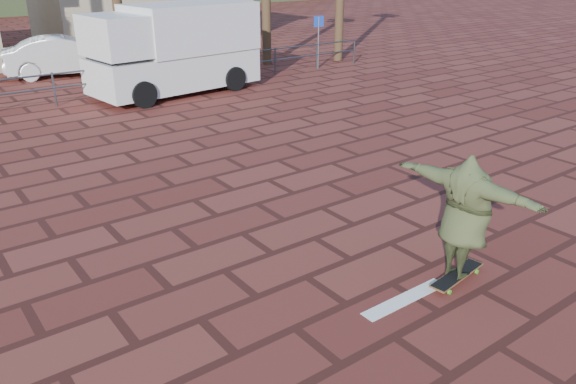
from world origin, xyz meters
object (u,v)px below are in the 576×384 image
at_px(longboard, 457,275).
at_px(car_white, 66,56).
at_px(skateboarder, 465,217).
at_px(campervan, 175,47).

distance_m(longboard, car_white, 17.82).
height_order(longboard, skateboarder, skateboarder).
xyz_separation_m(longboard, campervan, (2.12, 12.82, 1.37)).
relative_size(skateboarder, car_white, 0.49).
height_order(campervan, car_white, campervan).
distance_m(longboard, skateboarder, 0.89).
xyz_separation_m(skateboarder, car_white, (0.11, 17.81, -0.26)).
bearing_deg(campervan, car_white, 105.54).
relative_size(campervan, car_white, 1.27).
bearing_deg(car_white, longboard, -168.51).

